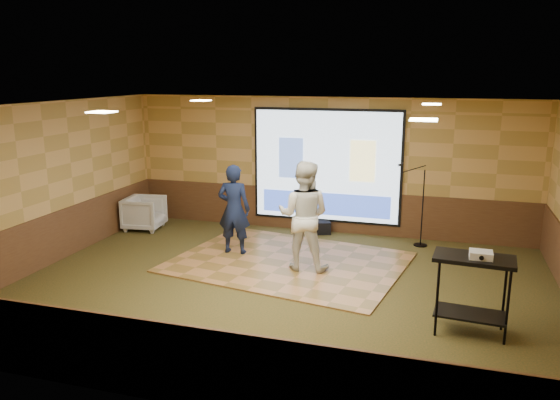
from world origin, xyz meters
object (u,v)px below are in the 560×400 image
(dance_floor, at_px, (288,262))
(projector, at_px, (481,255))
(player_left, at_px, (234,209))
(player_right, at_px, (304,216))
(av_table, at_px, (473,278))
(projector_screen, at_px, (326,167))
(banquet_chair, at_px, (144,213))
(duffel_bag, at_px, (320,228))
(mic_stand, at_px, (419,222))

(dance_floor, distance_m, projector, 4.00)
(player_left, distance_m, player_right, 1.59)
(av_table, bearing_deg, projector, -32.65)
(av_table, relative_size, projector, 3.75)
(projector_screen, xyz_separation_m, projector, (3.02, -4.29, -0.32))
(projector, bearing_deg, av_table, 148.20)
(player_left, height_order, banquet_chair, player_left)
(av_table, height_order, projector, projector)
(dance_floor, relative_size, duffel_bag, 9.48)
(player_left, xyz_separation_m, banquet_chair, (-2.61, 1.04, -0.53))
(av_table, distance_m, banquet_chair, 7.68)
(av_table, bearing_deg, projector_screen, 124.75)
(banquet_chair, relative_size, duffel_bag, 1.90)
(duffel_bag, bearing_deg, projector, -53.03)
(dance_floor, height_order, av_table, av_table)
(dance_floor, distance_m, player_left, 1.48)
(player_left, relative_size, projector, 5.99)
(projector, xyz_separation_m, banquet_chair, (-7.02, 3.29, -0.78))
(projector_screen, relative_size, av_table, 3.00)
(player_right, bearing_deg, duffel_bag, -85.50)
(player_right, distance_m, mic_stand, 2.88)
(av_table, bearing_deg, banquet_chair, 154.94)
(player_right, height_order, projector, player_right)
(dance_floor, bearing_deg, player_right, -36.68)
(projector_screen, distance_m, dance_floor, 2.68)
(projector, distance_m, duffel_bag, 5.24)
(player_left, xyz_separation_m, duffel_bag, (1.32, 1.85, -0.78))
(dance_floor, bearing_deg, duffel_bag, 85.73)
(dance_floor, relative_size, player_right, 2.10)
(projector_screen, xyz_separation_m, av_table, (2.94, -4.24, -0.67))
(av_table, xyz_separation_m, mic_stand, (-0.88, 3.81, -0.31))
(dance_floor, bearing_deg, av_table, -32.36)
(player_left, distance_m, projector, 4.95)
(dance_floor, relative_size, mic_stand, 2.41)
(projector_screen, relative_size, player_left, 1.88)
(mic_stand, height_order, banquet_chair, mic_stand)
(banquet_chair, bearing_deg, projector, -122.10)
(av_table, bearing_deg, player_right, 148.22)
(player_left, bearing_deg, av_table, 149.04)
(projector_screen, distance_m, av_table, 5.21)
(mic_stand, xyz_separation_m, banquet_chair, (-6.06, -0.57, -0.11))
(player_right, xyz_separation_m, mic_stand, (1.93, 2.07, -0.52))
(projector_screen, height_order, mic_stand, projector_screen)
(projector, height_order, mic_stand, mic_stand)
(duffel_bag, bearing_deg, projector_screen, 69.14)
(mic_stand, bearing_deg, player_right, -113.09)
(mic_stand, bearing_deg, projector_screen, -171.88)
(mic_stand, bearing_deg, dance_floor, -121.81)
(projector_screen, relative_size, dance_floor, 0.80)
(dance_floor, xyz_separation_m, player_right, (0.36, -0.27, 1.00))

